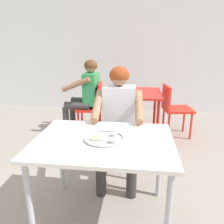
{
  "coord_description": "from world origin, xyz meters",
  "views": [
    {
      "loc": [
        0.35,
        -1.58,
        1.48
      ],
      "look_at": [
        0.13,
        0.29,
        0.89
      ],
      "focal_mm": 36.4,
      "sensor_mm": 36.0,
      "label": 1
    }
  ],
  "objects_px": {
    "diner_foreground": "(118,116)",
    "patron_background": "(86,90)",
    "thali_tray": "(104,138)",
    "chair_foreground": "(120,130)",
    "chair_red_right": "(173,107)",
    "table_foreground": "(104,149)",
    "table_background_red": "(135,98)",
    "chair_red_left": "(94,104)"
  },
  "relations": [
    {
      "from": "chair_red_left",
      "to": "chair_red_right",
      "type": "xyz_separation_m",
      "value": [
        1.26,
        0.01,
        -0.0
      ]
    },
    {
      "from": "patron_background",
      "to": "chair_foreground",
      "type": "bearing_deg",
      "value": -59.19
    },
    {
      "from": "chair_red_left",
      "to": "chair_foreground",
      "type": "bearing_deg",
      "value": -64.43
    },
    {
      "from": "chair_foreground",
      "to": "chair_red_left",
      "type": "distance_m",
      "value": 1.18
    },
    {
      "from": "table_foreground",
      "to": "chair_foreground",
      "type": "bearing_deg",
      "value": 86.01
    },
    {
      "from": "thali_tray",
      "to": "table_background_red",
      "type": "height_order",
      "value": "thali_tray"
    },
    {
      "from": "chair_red_right",
      "to": "patron_background",
      "type": "relative_size",
      "value": 0.69
    },
    {
      "from": "chair_foreground",
      "to": "chair_red_right",
      "type": "distance_m",
      "value": 1.31
    },
    {
      "from": "diner_foreground",
      "to": "table_foreground",
      "type": "bearing_deg",
      "value": -95.9
    },
    {
      "from": "table_foreground",
      "to": "thali_tray",
      "type": "height_order",
      "value": "thali_tray"
    },
    {
      "from": "diner_foreground",
      "to": "chair_red_right",
      "type": "xyz_separation_m",
      "value": [
        0.75,
        1.29,
        -0.25
      ]
    },
    {
      "from": "chair_foreground",
      "to": "table_foreground",
      "type": "bearing_deg",
      "value": -93.99
    },
    {
      "from": "table_foreground",
      "to": "chair_red_left",
      "type": "height_order",
      "value": "chair_red_left"
    },
    {
      "from": "diner_foreground",
      "to": "chair_red_left",
      "type": "relative_size",
      "value": 1.47
    },
    {
      "from": "thali_tray",
      "to": "chair_red_right",
      "type": "relative_size",
      "value": 0.38
    },
    {
      "from": "chair_red_right",
      "to": "patron_background",
      "type": "xyz_separation_m",
      "value": [
        -1.4,
        0.0,
        0.23
      ]
    },
    {
      "from": "diner_foreground",
      "to": "patron_background",
      "type": "relative_size",
      "value": 1.03
    },
    {
      "from": "chair_foreground",
      "to": "chair_red_left",
      "type": "bearing_deg",
      "value": 115.57
    },
    {
      "from": "thali_tray",
      "to": "chair_red_right",
      "type": "bearing_deg",
      "value": 66.96
    },
    {
      "from": "table_foreground",
      "to": "chair_red_left",
      "type": "relative_size",
      "value": 1.3
    },
    {
      "from": "table_foreground",
      "to": "patron_background",
      "type": "bearing_deg",
      "value": 107.02
    },
    {
      "from": "patron_background",
      "to": "table_foreground",
      "type": "bearing_deg",
      "value": -72.98
    },
    {
      "from": "chair_red_left",
      "to": "patron_background",
      "type": "xyz_separation_m",
      "value": [
        -0.13,
        0.01,
        0.23
      ]
    },
    {
      "from": "table_background_red",
      "to": "chair_red_right",
      "type": "relative_size",
      "value": 1.0
    },
    {
      "from": "table_background_red",
      "to": "table_foreground",
      "type": "bearing_deg",
      "value": -96.31
    },
    {
      "from": "thali_tray",
      "to": "table_background_red",
      "type": "distance_m",
      "value": 1.91
    },
    {
      "from": "chair_red_left",
      "to": "table_foreground",
      "type": "bearing_deg",
      "value": -76.58
    },
    {
      "from": "thali_tray",
      "to": "chair_foreground",
      "type": "height_order",
      "value": "chair_foreground"
    },
    {
      "from": "table_background_red",
      "to": "chair_red_right",
      "type": "bearing_deg",
      "value": 0.44
    },
    {
      "from": "table_foreground",
      "to": "diner_foreground",
      "type": "xyz_separation_m",
      "value": [
        0.06,
        0.61,
        0.08
      ]
    },
    {
      "from": "table_foreground",
      "to": "chair_red_left",
      "type": "bearing_deg",
      "value": 103.42
    },
    {
      "from": "chair_foreground",
      "to": "diner_foreground",
      "type": "xyz_separation_m",
      "value": [
        0.01,
        -0.22,
        0.25
      ]
    },
    {
      "from": "chair_red_right",
      "to": "patron_background",
      "type": "height_order",
      "value": "patron_background"
    },
    {
      "from": "diner_foreground",
      "to": "table_background_red",
      "type": "xyz_separation_m",
      "value": [
        0.15,
        1.29,
        -0.12
      ]
    },
    {
      "from": "chair_red_left",
      "to": "table_background_red",
      "type": "bearing_deg",
      "value": 0.11
    },
    {
      "from": "chair_red_left",
      "to": "chair_red_right",
      "type": "distance_m",
      "value": 1.26
    },
    {
      "from": "chair_red_right",
      "to": "patron_background",
      "type": "distance_m",
      "value": 1.41
    },
    {
      "from": "chair_red_right",
      "to": "chair_foreground",
      "type": "bearing_deg",
      "value": -125.18
    },
    {
      "from": "chair_foreground",
      "to": "table_background_red",
      "type": "height_order",
      "value": "chair_foreground"
    },
    {
      "from": "table_background_red",
      "to": "chair_red_right",
      "type": "distance_m",
      "value": 0.62
    },
    {
      "from": "diner_foreground",
      "to": "table_background_red",
      "type": "height_order",
      "value": "diner_foreground"
    },
    {
      "from": "table_background_red",
      "to": "chair_red_right",
      "type": "xyz_separation_m",
      "value": [
        0.6,
        0.0,
        -0.13
      ]
    }
  ]
}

